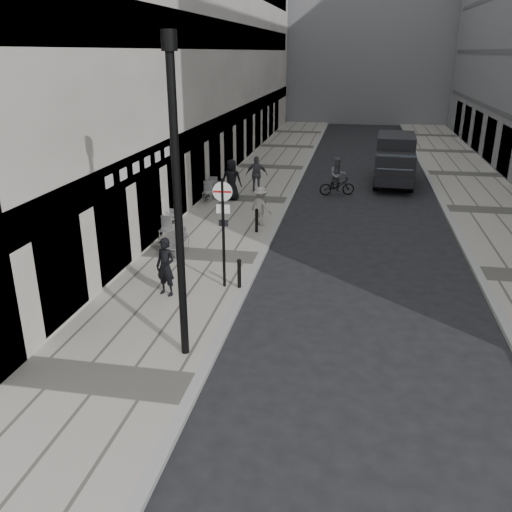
{
  "coord_description": "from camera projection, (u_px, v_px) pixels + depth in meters",
  "views": [
    {
      "loc": [
        2.99,
        -6.34,
        6.61
      ],
      "look_at": [
        0.47,
        7.19,
        1.4
      ],
      "focal_mm": 38.0,
      "sensor_mm": 36.0,
      "label": 1
    }
  ],
  "objects": [
    {
      "name": "ground",
      "position": [
        145.0,
        491.0,
        8.68
      ],
      "size": [
        120.0,
        120.0,
        0.0
      ],
      "primitive_type": "plane",
      "color": "black",
      "rests_on": "ground"
    },
    {
      "name": "building_far",
      "position": [
        352.0,
        6.0,
        56.02
      ],
      "size": [
        24.0,
        16.0,
        22.0
      ],
      "primitive_type": "cube",
      "color": "slate",
      "rests_on": "ground"
    },
    {
      "name": "cafe_table_near",
      "position": [
        178.0,
        242.0,
        18.37
      ],
      "size": [
        0.67,
        1.51,
        0.86
      ],
      "color": "#A4A4A6",
      "rests_on": "sidewalk"
    },
    {
      "name": "pedestrian_c",
      "position": [
        232.0,
        180.0,
        24.99
      ],
      "size": [
        0.92,
        0.6,
        1.88
      ],
      "primitive_type": "imported",
      "rotation": [
        0.0,
        0.0,
        3.14
      ],
      "color": "black",
      "rests_on": "sidewalk"
    },
    {
      "name": "bollard_far",
      "position": [
        239.0,
        274.0,
        15.75
      ],
      "size": [
        0.11,
        0.11,
        0.83
      ],
      "primitive_type": "cylinder",
      "color": "black",
      "rests_on": "sidewalk"
    },
    {
      "name": "sign_post",
      "position": [
        223.0,
        219.0,
        15.26
      ],
      "size": [
        0.55,
        0.1,
        3.23
      ],
      "rotation": [
        0.0,
        0.0,
        0.06
      ],
      "color": "black",
      "rests_on": "sidewalk"
    },
    {
      "name": "building_left",
      "position": [
        196.0,
        4.0,
        29.05
      ],
      "size": [
        4.0,
        45.0,
        18.0
      ],
      "primitive_type": "cube",
      "color": "silver",
      "rests_on": "ground"
    },
    {
      "name": "far_sidewalk",
      "position": [
        492.0,
        211.0,
        23.67
      ],
      "size": [
        4.0,
        60.0,
        0.12
      ],
      "primitive_type": "cube",
      "color": "gray",
      "rests_on": "ground"
    },
    {
      "name": "cyclist",
      "position": [
        337.0,
        181.0,
        26.36
      ],
      "size": [
        1.81,
        1.03,
        1.85
      ],
      "rotation": [
        0.0,
        0.0,
        0.27
      ],
      "color": "black",
      "rests_on": "ground"
    },
    {
      "name": "pedestrian_b",
      "position": [
        261.0,
        206.0,
        21.35
      ],
      "size": [
        1.15,
        1.01,
        1.55
      ],
      "primitive_type": "imported",
      "rotation": [
        0.0,
        0.0,
        2.6
      ],
      "color": "#9A948E",
      "rests_on": "sidewalk"
    },
    {
      "name": "lamppost",
      "position": [
        177.0,
        190.0,
        11.12
      ],
      "size": [
        0.31,
        0.31,
        6.88
      ],
      "color": "black",
      "rests_on": "sidewalk"
    },
    {
      "name": "cafe_table_far",
      "position": [
        211.0,
        189.0,
        25.25
      ],
      "size": [
        0.74,
        1.68,
        0.96
      ],
      "color": "silver",
      "rests_on": "sidewalk"
    },
    {
      "name": "panel_van",
      "position": [
        395.0,
        157.0,
        28.49
      ],
      "size": [
        2.21,
        5.35,
        2.48
      ],
      "rotation": [
        0.0,
        0.0,
        -0.05
      ],
      "color": "black",
      "rests_on": "ground"
    },
    {
      "name": "walking_man",
      "position": [
        166.0,
        267.0,
        15.16
      ],
      "size": [
        0.71,
        0.58,
        1.68
      ],
      "primitive_type": "imported",
      "rotation": [
        0.0,
        0.0,
        -0.34
      ],
      "color": "black",
      "rests_on": "sidewalk"
    },
    {
      "name": "cafe_table_mid",
      "position": [
        171.0,
        225.0,
        20.03
      ],
      "size": [
        0.75,
        1.69,
        0.96
      ],
      "color": "silver",
      "rests_on": "sidewalk"
    },
    {
      "name": "pedestrian_a",
      "position": [
        257.0,
        174.0,
        26.37
      ],
      "size": [
        1.07,
        0.51,
        1.77
      ],
      "primitive_type": "imported",
      "rotation": [
        0.0,
        0.0,
        3.22
      ],
      "color": "#515155",
      "rests_on": "sidewalk"
    },
    {
      "name": "bollard_near",
      "position": [
        257.0,
        221.0,
        20.62
      ],
      "size": [
        0.12,
        0.12,
        0.86
      ],
      "primitive_type": "cylinder",
      "color": "black",
      "rests_on": "sidewalk"
    },
    {
      "name": "sidewalk",
      "position": [
        246.0,
        200.0,
        25.55
      ],
      "size": [
        4.0,
        60.0,
        0.12
      ],
      "primitive_type": "cube",
      "color": "gray",
      "rests_on": "ground"
    }
  ]
}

